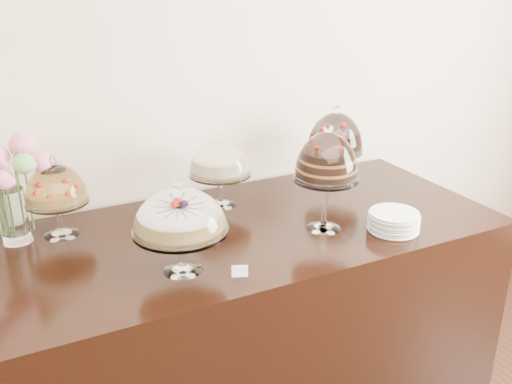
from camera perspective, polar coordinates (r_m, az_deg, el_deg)
name	(u,v)px	position (r m, az deg, el deg)	size (l,w,h in m)	color
wall_back	(205,69)	(2.82, -5.13, 12.14)	(5.00, 0.04, 3.00)	beige
display_counter	(251,313)	(2.73, -0.48, -12.02)	(2.20, 1.00, 0.90)	black
cake_stand_sugar_sponge	(180,215)	(2.08, -7.63, -2.29)	(0.35, 0.35, 0.36)	white
cake_stand_choco_layer	(327,161)	(2.39, 7.09, 3.14)	(0.28, 0.28, 0.47)	white
cake_stand_cheesecake	(220,161)	(2.66, -3.66, 3.12)	(0.30, 0.30, 0.35)	white
cake_stand_dark_choco	(335,136)	(2.92, 7.94, 5.59)	(0.29, 0.29, 0.42)	white
cake_stand_fruit_tart	(56,188)	(2.49, -19.41, 0.40)	(0.26, 0.26, 0.35)	white
flower_vase	(7,178)	(2.49, -23.64, 1.30)	(0.35, 0.27, 0.43)	white
plate_stack	(394,221)	(2.52, 13.60, -2.87)	(0.22, 0.22, 0.08)	white
price_card_left	(240,271)	(2.11, -1.63, -7.92)	(0.06, 0.01, 0.04)	white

